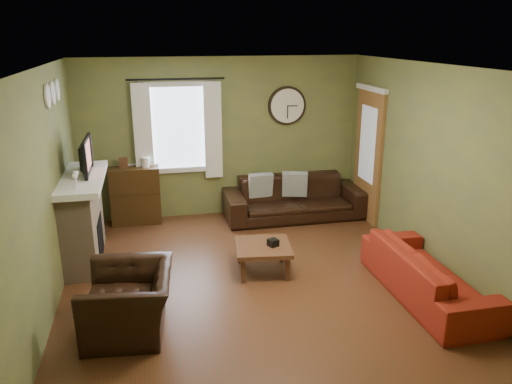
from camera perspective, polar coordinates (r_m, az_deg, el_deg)
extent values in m
cube|color=#4F2C18|center=(6.27, -0.11, -10.35)|extent=(4.60, 5.20, 0.00)
cube|color=white|center=(5.54, -0.13, 14.11)|extent=(4.60, 5.20, 0.00)
cube|color=olive|center=(5.76, -23.09, -0.39)|extent=(0.00, 5.20, 2.60)
cube|color=olive|center=(6.63, 19.71, 2.27)|extent=(0.00, 5.20, 2.60)
cube|color=olive|center=(8.25, -3.98, 6.18)|extent=(4.60, 0.00, 2.60)
cube|color=olive|center=(3.46, 9.24, -11.09)|extent=(4.60, 0.00, 2.60)
cube|color=tan|center=(7.04, -19.18, -3.23)|extent=(0.40, 1.40, 1.10)
cube|color=black|center=(7.11, -17.46, -5.02)|extent=(0.04, 0.60, 0.55)
cube|color=white|center=(6.86, -19.43, 1.40)|extent=(0.58, 1.60, 0.08)
imported|color=black|center=(6.95, -19.31, 3.45)|extent=(0.08, 0.60, 0.35)
cube|color=#994C3F|center=(6.92, -18.70, 3.94)|extent=(0.02, 0.62, 0.36)
cylinder|color=white|center=(6.34, -22.72, 10.05)|extent=(0.28, 0.28, 0.03)
cylinder|color=white|center=(6.68, -22.23, 10.44)|extent=(0.28, 0.28, 0.03)
cylinder|color=white|center=(7.02, -21.78, 10.79)|extent=(0.28, 0.28, 0.03)
cylinder|color=black|center=(7.92, -9.13, 12.62)|extent=(0.03, 0.03, 1.50)
cube|color=white|center=(8.02, -12.79, 6.54)|extent=(0.28, 0.04, 1.55)
cube|color=white|center=(8.09, -4.93, 7.00)|extent=(0.28, 0.04, 1.55)
cube|color=brown|center=(8.25, 12.70, 4.00)|extent=(0.05, 0.90, 2.10)
imported|color=#502F1C|center=(8.28, -14.50, 3.28)|extent=(0.15, 0.21, 0.02)
imported|color=black|center=(8.30, 4.40, -0.66)|extent=(2.30, 0.90, 0.67)
cube|color=#939C9A|center=(8.22, 0.51, 0.78)|extent=(0.41, 0.15, 0.40)
cube|color=#939C9A|center=(8.31, 4.44, 0.91)|extent=(0.43, 0.23, 0.41)
imported|color=maroon|center=(6.19, 19.01, -8.78)|extent=(0.78, 1.99, 0.58)
imported|color=black|center=(5.39, -14.28, -12.02)|extent=(0.97, 1.09, 0.65)
cube|color=black|center=(6.36, 1.96, -5.92)|extent=(0.15, 0.15, 0.09)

